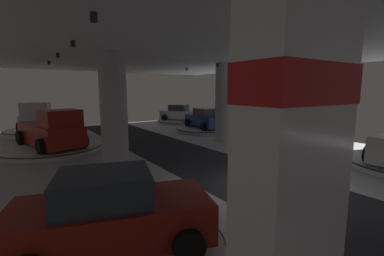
% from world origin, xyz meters
% --- Properties ---
extents(ground, '(24.00, 44.00, 0.06)m').
position_xyz_m(ground, '(0.00, 0.00, -0.02)').
color(ground, '#B2B2B7').
extents(ceiling_with_spotlights, '(24.00, 44.00, 0.39)m').
position_xyz_m(ceiling_with_spotlights, '(-0.00, 0.00, 5.55)').
color(ceiling_with_spotlights, silver).
extents(column_left, '(1.31, 1.31, 5.50)m').
position_xyz_m(column_left, '(-3.71, 6.62, 2.75)').
color(column_left, '#ADADB2').
rests_on(column_left, ground).
extents(column_right, '(1.40, 1.40, 5.50)m').
position_xyz_m(column_right, '(4.65, 7.91, 2.75)').
color(column_right, silver).
rests_on(column_right, ground).
extents(brand_sign_pylon, '(1.27, 0.66, 4.49)m').
position_xyz_m(brand_sign_pylon, '(-5.64, -4.79, 2.31)').
color(brand_sign_pylon, slate).
rests_on(brand_sign_pylon, ground).
extents(display_platform_far_right, '(5.04, 5.04, 0.36)m').
position_xyz_m(display_platform_far_right, '(6.01, 12.10, 0.20)').
color(display_platform_far_right, '#B7B7BC').
rests_on(display_platform_far_right, ground).
extents(display_car_far_right, '(2.57, 4.37, 1.71)m').
position_xyz_m(display_car_far_right, '(6.01, 12.07, 1.13)').
color(display_car_far_right, navy).
rests_on(display_car_far_right, display_platform_far_right).
extents(display_platform_near_left, '(5.03, 5.03, 0.26)m').
position_xyz_m(display_platform_near_left, '(-6.18, -0.85, 0.15)').
color(display_platform_near_left, '#B7B7BC').
rests_on(display_platform_near_left, ground).
extents(display_car_near_left, '(4.54, 3.16, 1.71)m').
position_xyz_m(display_car_near_left, '(-6.21, -0.84, 1.02)').
color(display_car_near_left, maroon).
rests_on(display_car_near_left, display_platform_near_left).
extents(display_platform_far_left, '(5.99, 5.99, 0.27)m').
position_xyz_m(display_platform_far_left, '(-6.06, 11.70, 0.15)').
color(display_platform_far_left, silver).
rests_on(display_platform_far_left, ground).
extents(pickup_truck_far_left, '(3.61, 5.64, 2.30)m').
position_xyz_m(pickup_truck_far_left, '(-5.98, 11.38, 1.20)').
color(pickup_truck_far_left, maroon).
rests_on(pickup_truck_far_left, display_platform_far_left).
extents(display_platform_deep_right, '(4.98, 4.98, 0.30)m').
position_xyz_m(display_platform_deep_right, '(7.49, 18.68, 0.17)').
color(display_platform_deep_right, '#B7B7BC').
rests_on(display_platform_deep_right, ground).
extents(display_car_deep_right, '(3.90, 4.47, 1.71)m').
position_xyz_m(display_car_deep_right, '(7.48, 18.70, 1.06)').
color(display_car_deep_right, silver).
rests_on(display_car_deep_right, display_platform_deep_right).
extents(display_platform_deep_left, '(5.68, 5.68, 0.38)m').
position_xyz_m(display_platform_deep_left, '(-5.94, 19.12, 0.21)').
color(display_platform_deep_left, silver).
rests_on(display_platform_deep_left, ground).
extents(pickup_truck_deep_left, '(3.72, 5.66, 2.30)m').
position_xyz_m(pickup_truck_deep_left, '(-6.02, 18.81, 1.32)').
color(pickup_truck_deep_left, silver).
rests_on(pickup_truck_deep_left, display_platform_deep_left).
extents(visitor_walking_near, '(0.32, 0.32, 1.59)m').
position_xyz_m(visitor_walking_near, '(0.39, 0.11, 0.91)').
color(visitor_walking_near, black).
rests_on(visitor_walking_near, ground).
extents(stanchion_a, '(0.28, 0.28, 1.01)m').
position_xyz_m(stanchion_a, '(1.99, 0.08, 0.37)').
color(stanchion_a, '#333338').
rests_on(stanchion_a, ground).
extents(stanchion_b, '(0.28, 0.28, 1.01)m').
position_xyz_m(stanchion_b, '(2.50, 4.27, 0.37)').
color(stanchion_b, '#333338').
rests_on(stanchion_b, ground).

